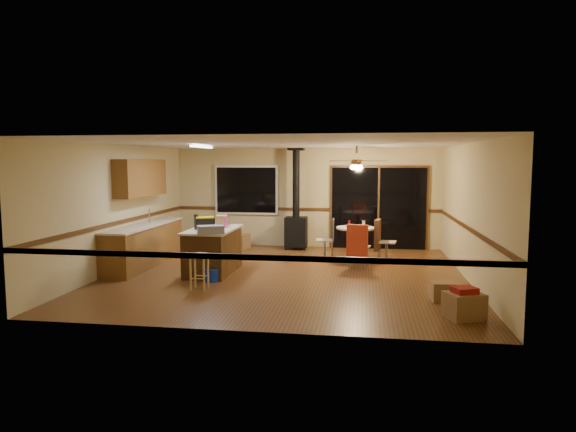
% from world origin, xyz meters
% --- Properties ---
extents(floor, '(7.00, 7.00, 0.00)m').
position_xyz_m(floor, '(0.00, 0.00, 0.00)').
color(floor, '#563318').
rests_on(floor, ground).
extents(ceiling, '(7.00, 7.00, 0.00)m').
position_xyz_m(ceiling, '(0.00, 0.00, 2.60)').
color(ceiling, silver).
rests_on(ceiling, ground).
extents(wall_back, '(7.00, 0.00, 7.00)m').
position_xyz_m(wall_back, '(0.00, 3.50, 1.30)').
color(wall_back, tan).
rests_on(wall_back, ground).
extents(wall_front, '(7.00, 0.00, 7.00)m').
position_xyz_m(wall_front, '(0.00, -3.50, 1.30)').
color(wall_front, tan).
rests_on(wall_front, ground).
extents(wall_left, '(0.00, 7.00, 7.00)m').
position_xyz_m(wall_left, '(-3.50, 0.00, 1.30)').
color(wall_left, tan).
rests_on(wall_left, ground).
extents(wall_right, '(0.00, 7.00, 7.00)m').
position_xyz_m(wall_right, '(3.50, 0.00, 1.30)').
color(wall_right, tan).
rests_on(wall_right, ground).
extents(chair_rail, '(7.00, 7.00, 0.08)m').
position_xyz_m(chair_rail, '(0.00, 0.00, 1.00)').
color(chair_rail, '#492A12').
rests_on(chair_rail, ground).
extents(window, '(1.72, 0.10, 1.32)m').
position_xyz_m(window, '(-1.60, 3.45, 1.50)').
color(window, black).
rests_on(window, ground).
extents(sliding_door, '(2.52, 0.10, 2.10)m').
position_xyz_m(sliding_door, '(1.90, 3.45, 1.05)').
color(sliding_door, black).
rests_on(sliding_door, ground).
extents(lower_cabinets, '(0.60, 3.00, 0.86)m').
position_xyz_m(lower_cabinets, '(-3.20, 0.50, 0.43)').
color(lower_cabinets, brown).
rests_on(lower_cabinets, ground).
extents(countertop, '(0.64, 3.04, 0.04)m').
position_xyz_m(countertop, '(-3.20, 0.50, 0.88)').
color(countertop, '#C6B499').
rests_on(countertop, lower_cabinets).
extents(upper_cabinets, '(0.35, 2.00, 0.80)m').
position_xyz_m(upper_cabinets, '(-3.33, 0.70, 1.90)').
color(upper_cabinets, brown).
rests_on(upper_cabinets, ground).
extents(kitchen_island, '(0.88, 1.68, 0.90)m').
position_xyz_m(kitchen_island, '(-1.50, 0.00, 0.45)').
color(kitchen_island, '#3A240E').
rests_on(kitchen_island, ground).
extents(wood_stove, '(0.55, 0.50, 2.52)m').
position_xyz_m(wood_stove, '(-0.20, 3.05, 0.73)').
color(wood_stove, black).
rests_on(wood_stove, ground).
extents(ceiling_fan, '(0.24, 0.24, 0.55)m').
position_xyz_m(ceiling_fan, '(1.35, 1.61, 2.21)').
color(ceiling_fan, brown).
rests_on(ceiling_fan, ceiling).
extents(fluorescent_strip, '(0.10, 1.20, 0.04)m').
position_xyz_m(fluorescent_strip, '(-1.80, 0.30, 2.56)').
color(fluorescent_strip, white).
rests_on(fluorescent_strip, ceiling).
extents(toolbox_grey, '(0.56, 0.44, 0.15)m').
position_xyz_m(toolbox_grey, '(-1.32, -0.72, 0.98)').
color(toolbox_grey, slate).
rests_on(toolbox_grey, kitchen_island).
extents(toolbox_black, '(0.44, 0.35, 0.22)m').
position_xyz_m(toolbox_black, '(-1.64, -0.07, 1.01)').
color(toolbox_black, black).
rests_on(toolbox_black, kitchen_island).
extents(toolbox_yellow_lid, '(0.39, 0.31, 0.03)m').
position_xyz_m(toolbox_yellow_lid, '(-1.64, -0.07, 1.13)').
color(toolbox_yellow_lid, gold).
rests_on(toolbox_yellow_lid, toolbox_black).
extents(box_on_island, '(0.30, 0.37, 0.21)m').
position_xyz_m(box_on_island, '(-1.48, 0.60, 1.01)').
color(box_on_island, olive).
rests_on(box_on_island, kitchen_island).
extents(bottle_dark, '(0.09, 0.09, 0.30)m').
position_xyz_m(bottle_dark, '(-1.82, -0.07, 1.05)').
color(bottle_dark, black).
rests_on(bottle_dark, kitchen_island).
extents(bottle_pink, '(0.09, 0.09, 0.23)m').
position_xyz_m(bottle_pink, '(-1.28, 0.18, 1.01)').
color(bottle_pink, '#D84C8C').
rests_on(bottle_pink, kitchen_island).
extents(bottle_white, '(0.07, 0.07, 0.19)m').
position_xyz_m(bottle_white, '(-1.51, 0.72, 0.99)').
color(bottle_white, white).
rests_on(bottle_white, kitchen_island).
extents(bar_stool, '(0.37, 0.37, 0.64)m').
position_xyz_m(bar_stool, '(-1.33, -1.41, 0.32)').
color(bar_stool, tan).
rests_on(bar_stool, floor).
extents(blue_bucket, '(0.32, 0.32, 0.24)m').
position_xyz_m(blue_bucket, '(-1.30, -0.77, 0.12)').
color(blue_bucket, '#0D34C3').
rests_on(blue_bucket, floor).
extents(dining_table, '(0.87, 0.87, 0.78)m').
position_xyz_m(dining_table, '(1.35, 1.61, 0.53)').
color(dining_table, black).
rests_on(dining_table, ground).
extents(glass_red, '(0.06, 0.06, 0.15)m').
position_xyz_m(glass_red, '(1.20, 1.71, 0.85)').
color(glass_red, '#590C14').
rests_on(glass_red, dining_table).
extents(glass_cream, '(0.07, 0.07, 0.16)m').
position_xyz_m(glass_cream, '(1.53, 1.56, 0.86)').
color(glass_cream, beige).
rests_on(glass_cream, dining_table).
extents(chair_left, '(0.42, 0.41, 0.51)m').
position_xyz_m(chair_left, '(0.75, 1.71, 0.59)').
color(chair_left, tan).
rests_on(chair_left, ground).
extents(chair_near, '(0.51, 0.54, 0.70)m').
position_xyz_m(chair_near, '(1.41, 0.73, 0.60)').
color(chair_near, tan).
rests_on(chair_near, ground).
extents(chair_right, '(0.52, 0.49, 0.70)m').
position_xyz_m(chair_right, '(1.87, 1.69, 0.60)').
color(chair_right, tan).
rests_on(chair_right, ground).
extents(box_under_window, '(0.57, 0.51, 0.38)m').
position_xyz_m(box_under_window, '(-1.70, 2.97, 0.19)').
color(box_under_window, olive).
rests_on(box_under_window, floor).
extents(box_corner_a, '(0.62, 0.58, 0.38)m').
position_xyz_m(box_corner_a, '(2.98, -2.49, 0.19)').
color(box_corner_a, olive).
rests_on(box_corner_a, floor).
extents(box_corner_b, '(0.42, 0.37, 0.31)m').
position_xyz_m(box_corner_b, '(2.82, -1.55, 0.15)').
color(box_corner_b, olive).
rests_on(box_corner_b, floor).
extents(box_small_red, '(0.39, 0.37, 0.08)m').
position_xyz_m(box_small_red, '(2.98, -2.49, 0.42)').
color(box_small_red, maroon).
rests_on(box_small_red, box_corner_a).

